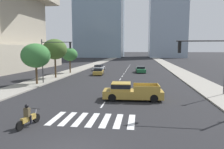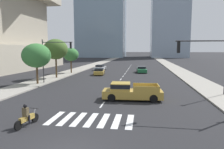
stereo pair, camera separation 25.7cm
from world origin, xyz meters
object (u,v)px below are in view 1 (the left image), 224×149
object	(u,v)px
motorcycle_lead	(28,118)
sedan_silver_0	(99,68)
pickup_truck	(130,92)
street_tree_third	(70,55)
traffic_signal_far	(53,53)
street_tree_second	(55,49)
street_tree_nearest	(36,56)
sedan_gold_2	(98,72)
sedan_green_1	(141,70)
traffic_signal_near	(219,59)

from	to	relation	value
motorcycle_lead	sedan_silver_0	world-z (taller)	motorcycle_lead
pickup_truck	street_tree_third	bearing A→B (deg)	-60.36
traffic_signal_far	street_tree_second	xyz separation A→B (m)	(-2.01, 5.44, 0.56)
street_tree_second	street_tree_third	world-z (taller)	street_tree_second
street_tree_nearest	street_tree_third	bearing A→B (deg)	90.00
street_tree_nearest	sedan_gold_2	bearing A→B (deg)	63.64
sedan_green_1	street_tree_second	xyz separation A→B (m)	(-14.32, -11.11, 4.31)
pickup_truck	sedan_silver_0	xyz separation A→B (m)	(-8.71, 28.30, -0.21)
traffic_signal_near	street_tree_second	xyz separation A→B (m)	(-19.98, 17.10, 0.77)
traffic_signal_near	sedan_gold_2	bearing A→B (deg)	-59.15
sedan_silver_0	traffic_signal_far	bearing A→B (deg)	177.24
sedan_gold_2	motorcycle_lead	bearing A→B (deg)	176.57
sedan_green_1	street_tree_second	distance (m)	18.63
traffic_signal_near	street_tree_third	bearing A→B (deg)	-50.86
sedan_gold_2	street_tree_third	xyz separation A→B (m)	(-6.20, 1.48, 3.28)
traffic_signal_far	street_tree_nearest	size ratio (longest dim) A/B	1.10
street_tree_nearest	street_tree_second	xyz separation A→B (m)	(0.00, 6.53, 0.87)
traffic_signal_far	sedan_silver_0	bearing A→B (deg)	82.82
street_tree_second	traffic_signal_far	bearing A→B (deg)	-69.74
motorcycle_lead	traffic_signal_near	size ratio (longest dim) A/B	0.37
street_tree_nearest	traffic_signal_near	bearing A→B (deg)	-27.86
pickup_truck	street_tree_third	world-z (taller)	street_tree_third
sedan_green_1	street_tree_second	world-z (taller)	street_tree_second
street_tree_nearest	street_tree_third	size ratio (longest dim) A/B	1.10
sedan_green_1	traffic_signal_far	distance (m)	20.96
traffic_signal_near	sedan_green_1	bearing A→B (deg)	-78.64
motorcycle_lead	street_tree_third	xyz separation A→B (m)	(-7.21, 28.98, 3.28)
sedan_silver_0	street_tree_second	size ratio (longest dim) A/B	0.69
sedan_silver_0	street_tree_third	distance (m)	9.24
sedan_silver_0	traffic_signal_near	size ratio (longest dim) A/B	0.78
traffic_signal_far	pickup_truck	bearing A→B (deg)	-35.60
sedan_gold_2	traffic_signal_near	distance (m)	27.11
pickup_truck	street_tree_second	distance (m)	19.36
traffic_signal_far	traffic_signal_near	bearing A→B (deg)	-32.97
street_tree_nearest	sedan_green_1	bearing A→B (deg)	50.94
pickup_truck	sedan_gold_2	xyz separation A→B (m)	(-7.06, 19.47, -0.23)
sedan_silver_0	sedan_green_1	size ratio (longest dim) A/B	1.00
motorcycle_lead	traffic_signal_near	distance (m)	13.99
street_tree_second	sedan_silver_0	bearing A→B (deg)	72.90
traffic_signal_near	sedan_silver_0	bearing A→B (deg)	-64.19
traffic_signal_far	street_tree_second	bearing A→B (deg)	110.26
pickup_truck	sedan_green_1	size ratio (longest dim) A/B	1.30
sedan_gold_2	street_tree_second	bearing A→B (deg)	128.43
pickup_truck	traffic_signal_far	size ratio (longest dim) A/B	0.94
motorcycle_lead	street_tree_second	size ratio (longest dim) A/B	0.33
sedan_green_1	street_tree_third	size ratio (longest dim) A/B	0.88
motorcycle_lead	street_tree_third	world-z (taller)	street_tree_third
motorcycle_lead	sedan_silver_0	bearing A→B (deg)	14.59
street_tree_third	traffic_signal_near	bearing A→B (deg)	-50.86
street_tree_nearest	street_tree_second	size ratio (longest dim) A/B	0.86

